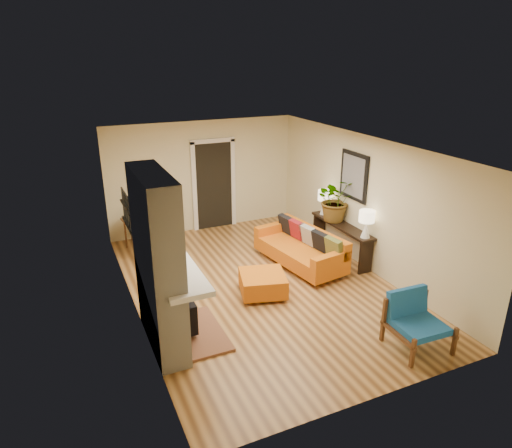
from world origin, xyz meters
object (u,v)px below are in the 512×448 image
object	(u,v)px
sofa	(303,248)
ottoman	(263,283)
dining_table	(145,227)
houseplant	(336,199)
console_table	(341,231)
lamp_far	(325,199)
blue_chair	(415,318)
lamp_near	(367,221)

from	to	relation	value
sofa	ottoman	bearing A→B (deg)	-147.63
dining_table	ottoman	bearing A→B (deg)	-61.79
houseplant	ottoman	bearing A→B (deg)	-154.24
console_table	lamp_far	distance (m)	0.85
sofa	ottoman	xyz separation A→B (m)	(-1.27, -0.80, -0.13)
lamp_far	dining_table	bearing A→B (deg)	160.62
blue_chair	console_table	size ratio (longest dim) A/B	0.44
dining_table	blue_chair	bearing A→B (deg)	-60.06
dining_table	houseplant	xyz separation A→B (m)	(3.64, -1.72, 0.64)
sofa	dining_table	xyz separation A→B (m)	(-2.75, 1.96, 0.20)
ottoman	blue_chair	bearing A→B (deg)	-57.99
dining_table	lamp_far	distance (m)	3.91
sofa	houseplant	size ratio (longest dim) A/B	2.30
console_table	lamp_far	world-z (taller)	lamp_far
dining_table	lamp_far	size ratio (longest dim) A/B	2.95
sofa	houseplant	xyz separation A→B (m)	(0.89, 0.24, 0.84)
lamp_near	houseplant	world-z (taller)	houseplant
ottoman	dining_table	world-z (taller)	dining_table
dining_table	lamp_near	distance (m)	4.60
console_table	lamp_near	world-z (taller)	lamp_near
sofa	houseplant	world-z (taller)	houseplant
sofa	lamp_near	size ratio (longest dim) A/B	3.97
dining_table	console_table	size ratio (longest dim) A/B	0.86
lamp_far	houseplant	size ratio (longest dim) A/B	0.58
ottoman	lamp_near	bearing A→B (deg)	0.34
dining_table	console_table	bearing A→B (deg)	-28.47
ottoman	blue_chair	world-z (taller)	blue_chair
lamp_far	ottoman	bearing A→B (deg)	-145.68
ottoman	lamp_near	distance (m)	2.32
sofa	lamp_near	bearing A→B (deg)	-41.24
sofa	lamp_far	xyz separation A→B (m)	(0.90, 0.68, 0.71)
console_table	lamp_near	distance (m)	0.91
lamp_near	dining_table	bearing A→B (deg)	143.00
sofa	blue_chair	xyz separation A→B (m)	(0.13, -3.03, 0.09)
lamp_near	houseplant	xyz separation A→B (m)	(-0.01, 1.03, 0.13)
blue_chair	lamp_near	distance (m)	2.45
blue_chair	lamp_far	size ratio (longest dim) A/B	1.51
ottoman	console_table	distance (m)	2.33
lamp_far	lamp_near	bearing A→B (deg)	-90.00
blue_chair	lamp_near	size ratio (longest dim) A/B	1.51
lamp_near	blue_chair	bearing A→B (deg)	-109.05
ottoman	lamp_near	world-z (taller)	lamp_near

